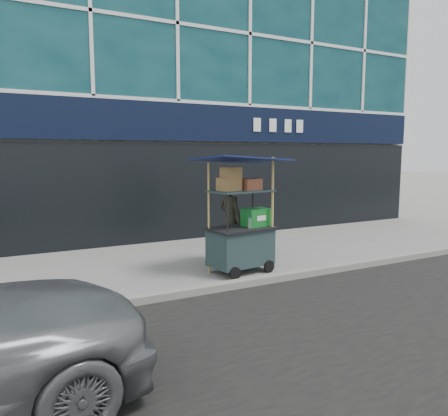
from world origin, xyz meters
TOP-DOWN VIEW (x-y plane):
  - ground at (0.00, 0.00)m, footprint 80.00×80.00m
  - curb at (0.00, -0.20)m, footprint 80.00×0.18m
  - building at (0.00, 6.95)m, footprint 16.00×6.20m
  - vendor_cart at (-0.13, 0.60)m, footprint 1.72×1.33m
  - vendor_man at (0.07, 1.37)m, footprint 0.53×0.68m

SIDE VIEW (x-z plane):
  - ground at x=0.00m, z-range 0.00..0.00m
  - curb at x=0.00m, z-range 0.00..0.12m
  - vendor_cart at x=-0.13m, z-range -0.32..1.81m
  - vendor_man at x=0.07m, z-range 0.00..1.65m
  - building at x=0.00m, z-range 0.02..12.02m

